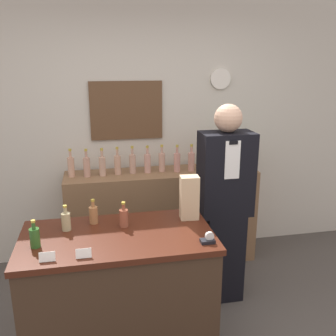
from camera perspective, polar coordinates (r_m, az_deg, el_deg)
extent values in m
cube|color=beige|center=(3.90, -3.93, 5.77)|extent=(5.20, 0.06, 2.70)
cube|color=brown|center=(3.80, -6.35, 8.70)|extent=(0.72, 0.02, 0.58)
cylinder|color=white|center=(3.98, 8.00, 13.32)|extent=(0.21, 0.03, 0.21)
cube|color=brown|center=(3.90, -0.91, -7.45)|extent=(1.91, 0.45, 0.97)
cube|color=#382619|center=(2.77, -7.31, -19.20)|extent=(1.23, 0.66, 0.91)
cube|color=#3F190E|center=(2.53, -7.70, -10.41)|extent=(1.26, 0.69, 0.04)
cube|color=black|center=(3.41, 8.25, -13.00)|extent=(0.33, 0.26, 0.80)
cube|color=black|center=(3.12, 8.80, -0.89)|extent=(0.43, 0.26, 0.70)
cube|color=white|center=(2.95, 9.80, 1.20)|extent=(0.12, 0.01, 0.31)
cube|color=black|center=(2.92, 9.95, 3.82)|extent=(0.07, 0.01, 0.03)
sphere|color=tan|center=(3.01, 9.17, 7.51)|extent=(0.23, 0.23, 0.23)
cylinder|color=#B27047|center=(3.93, 10.80, 0.81)|extent=(0.19, 0.19, 0.11)
sphere|color=#2D6B2D|center=(3.89, 10.94, 3.32)|extent=(0.29, 0.29, 0.29)
cube|color=tan|center=(2.68, 3.27, -4.52)|extent=(0.14, 0.10, 0.32)
cube|color=black|center=(2.40, 6.04, -11.01)|extent=(0.09, 0.06, 0.02)
cylinder|color=silver|center=(2.39, 6.35, -10.26)|extent=(0.06, 0.02, 0.06)
cube|color=white|center=(2.29, -17.95, -12.76)|extent=(0.09, 0.02, 0.06)
cube|color=white|center=(2.27, -12.74, -12.57)|extent=(0.09, 0.02, 0.06)
cylinder|color=#2B5A23|center=(2.46, -19.63, -10.00)|extent=(0.06, 0.06, 0.12)
cylinder|color=#2B5A23|center=(2.42, -19.82, -8.26)|extent=(0.02, 0.02, 0.04)
cylinder|color=#B29933|center=(2.41, -19.88, -7.64)|extent=(0.03, 0.03, 0.01)
cylinder|color=tan|center=(2.62, -15.27, -7.89)|extent=(0.06, 0.06, 0.12)
cylinder|color=tan|center=(2.59, -15.40, -6.24)|extent=(0.02, 0.02, 0.04)
cylinder|color=#B29933|center=(2.58, -15.45, -5.65)|extent=(0.03, 0.03, 0.01)
cylinder|color=#A26A3F|center=(2.68, -11.28, -7.05)|extent=(0.06, 0.06, 0.12)
cylinder|color=#A26A3F|center=(2.65, -11.38, -5.43)|extent=(0.02, 0.02, 0.04)
cylinder|color=#B29933|center=(2.64, -11.41, -4.86)|extent=(0.03, 0.03, 0.01)
cylinder|color=brown|center=(2.60, -6.75, -7.59)|extent=(0.06, 0.06, 0.12)
cylinder|color=brown|center=(2.57, -6.81, -5.92)|extent=(0.02, 0.02, 0.04)
cylinder|color=#B29933|center=(2.56, -6.83, -5.33)|extent=(0.03, 0.03, 0.01)
cylinder|color=tan|center=(3.68, -14.55, 0.12)|extent=(0.06, 0.06, 0.19)
cylinder|color=tan|center=(3.64, -14.68, 2.02)|extent=(0.02, 0.02, 0.07)
cylinder|color=#B29933|center=(3.63, -14.73, 2.68)|extent=(0.03, 0.03, 0.02)
cylinder|color=tan|center=(3.64, -12.27, 0.11)|extent=(0.06, 0.06, 0.19)
cylinder|color=tan|center=(3.61, -12.39, 2.03)|extent=(0.02, 0.02, 0.07)
cylinder|color=#B29933|center=(3.60, -12.43, 2.70)|extent=(0.03, 0.03, 0.02)
cylinder|color=tan|center=(3.64, -9.96, 0.23)|extent=(0.06, 0.06, 0.19)
cylinder|color=tan|center=(3.61, -10.06, 2.15)|extent=(0.02, 0.02, 0.07)
cylinder|color=#B29933|center=(3.60, -10.09, 2.82)|extent=(0.03, 0.03, 0.02)
cylinder|color=tan|center=(3.66, -7.68, 0.45)|extent=(0.06, 0.06, 0.19)
cylinder|color=tan|center=(3.63, -7.76, 2.36)|extent=(0.02, 0.02, 0.07)
cylinder|color=#B29933|center=(3.62, -7.78, 3.03)|extent=(0.03, 0.03, 0.02)
cylinder|color=tan|center=(3.69, -5.42, 0.62)|extent=(0.06, 0.06, 0.19)
cylinder|color=tan|center=(3.65, -5.47, 2.52)|extent=(0.02, 0.02, 0.07)
cylinder|color=#B29933|center=(3.64, -5.49, 3.18)|extent=(0.03, 0.03, 0.02)
cylinder|color=tan|center=(3.69, -3.14, 0.69)|extent=(0.06, 0.06, 0.19)
cylinder|color=tan|center=(3.66, -3.17, 2.58)|extent=(0.02, 0.02, 0.07)
cylinder|color=#B29933|center=(3.65, -3.18, 3.25)|extent=(0.03, 0.03, 0.02)
cylinder|color=tan|center=(3.73, -0.94, 0.87)|extent=(0.06, 0.06, 0.19)
cylinder|color=tan|center=(3.70, -0.95, 2.74)|extent=(0.02, 0.02, 0.07)
cylinder|color=#B29933|center=(3.69, -0.95, 3.40)|extent=(0.03, 0.03, 0.02)
cylinder|color=tan|center=(3.72, 1.39, 0.84)|extent=(0.06, 0.06, 0.19)
cylinder|color=tan|center=(3.69, 1.40, 2.72)|extent=(0.02, 0.02, 0.07)
cylinder|color=#B29933|center=(3.68, 1.40, 3.38)|extent=(0.03, 0.03, 0.02)
cylinder|color=tan|center=(3.75, 3.57, 0.95)|extent=(0.06, 0.06, 0.19)
cylinder|color=tan|center=(3.72, 3.61, 2.81)|extent=(0.02, 0.02, 0.07)
cylinder|color=#B29933|center=(3.71, 3.62, 3.47)|extent=(0.03, 0.03, 0.02)
cylinder|color=tan|center=(3.81, 5.62, 1.15)|extent=(0.06, 0.06, 0.19)
cylinder|color=tan|center=(3.78, 5.67, 2.98)|extent=(0.02, 0.02, 0.07)
cylinder|color=#B29933|center=(3.77, 5.69, 3.63)|extent=(0.03, 0.03, 0.02)
cylinder|color=tan|center=(3.84, 7.78, 1.20)|extent=(0.06, 0.06, 0.19)
cylinder|color=tan|center=(3.81, 7.85, 3.02)|extent=(0.02, 0.02, 0.07)
cylinder|color=#B29933|center=(3.80, 7.87, 3.66)|extent=(0.03, 0.03, 0.02)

